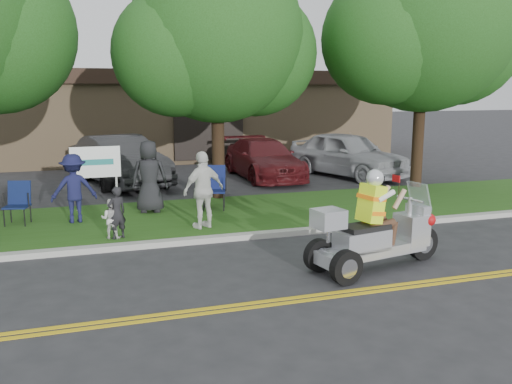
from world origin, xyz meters
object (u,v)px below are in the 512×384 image
object	(u,v)px
parked_car_mid	(128,165)
parked_car_far_right	(347,154)
lawn_chair_a	(18,200)
parked_car_right	(264,159)
parked_car_left	(120,160)
lawn_chair_b	(214,185)
spectator_adult_right	(204,190)
trike_scooter	(374,235)

from	to	relation	value
parked_car_mid	parked_car_far_right	world-z (taller)	parked_car_far_right
lawn_chair_a	parked_car_right	xyz separation A→B (m)	(7.75, 5.09, 0.04)
parked_car_mid	parked_car_left	bearing A→B (deg)	169.14
lawn_chair_b	parked_car_mid	xyz separation A→B (m)	(-1.79, 5.04, -0.09)
lawn_chair_a	parked_car_far_right	distance (m)	11.71
spectator_adult_right	parked_car_right	bearing A→B (deg)	-139.49
spectator_adult_right	parked_car_far_right	size ratio (longest dim) A/B	0.36
lawn_chair_b	parked_car_right	distance (m)	5.76
trike_scooter	lawn_chair_b	size ratio (longest dim) A/B	2.48
parked_car_left	parked_car_far_right	world-z (taller)	parked_car_far_right
trike_scooter	parked_car_mid	size ratio (longest dim) A/B	0.60
parked_car_left	parked_car_mid	size ratio (longest dim) A/B	1.07
spectator_adult_right	parked_car_left	xyz separation A→B (m)	(-1.34, 6.98, -0.15)
lawn_chair_a	lawn_chair_b	distance (m)	4.73
spectator_adult_right	parked_car_left	size ratio (longest dim) A/B	0.35
lawn_chair_b	parked_car_far_right	bearing A→B (deg)	51.25
trike_scooter	lawn_chair_b	distance (m)	5.63
parked_car_left	parked_car_right	xyz separation A→B (m)	(5.05, -0.17, -0.12)
parked_car_left	parked_car_right	bearing A→B (deg)	-19.60
trike_scooter	parked_car_right	xyz separation A→B (m)	(1.38, 10.29, 0.06)
trike_scooter	parked_car_far_right	xyz separation A→B (m)	(4.45, 9.68, 0.19)
trike_scooter	spectator_adult_right	world-z (taller)	spectator_adult_right
parked_car_left	parked_car_far_right	size ratio (longest dim) A/B	1.03
trike_scooter	lawn_chair_b	bearing A→B (deg)	96.08
parked_car_left	parked_car_far_right	xyz separation A→B (m)	(8.12, -0.77, 0.01)
parked_car_right	parked_car_far_right	world-z (taller)	parked_car_far_right
lawn_chair_b	parked_car_left	size ratio (longest dim) A/B	0.23
lawn_chair_a	lawn_chair_b	xyz separation A→B (m)	(4.72, 0.19, 0.08)
parked_car_mid	parked_car_right	xyz separation A→B (m)	(4.81, -0.14, 0.05)
lawn_chair_b	parked_car_far_right	world-z (taller)	parked_car_far_right
lawn_chair_b	parked_car_right	size ratio (longest dim) A/B	0.23
trike_scooter	spectator_adult_right	xyz separation A→B (m)	(-2.34, 3.48, 0.34)
trike_scooter	parked_car_left	size ratio (longest dim) A/B	0.56
lawn_chair_b	parked_car_left	bearing A→B (deg)	127.86
trike_scooter	lawn_chair_a	distance (m)	8.22
parked_car_left	parked_car_right	size ratio (longest dim) A/B	1.03
lawn_chair_a	parked_car_left	bearing A→B (deg)	76.71
parked_car_right	parked_car_far_right	size ratio (longest dim) A/B	0.99
lawn_chair_a	lawn_chair_b	bearing A→B (deg)	16.10
lawn_chair_b	lawn_chair_a	bearing A→B (deg)	-161.72
lawn_chair_a	parked_car_far_right	size ratio (longest dim) A/B	0.20
trike_scooter	lawn_chair_a	world-z (taller)	trike_scooter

